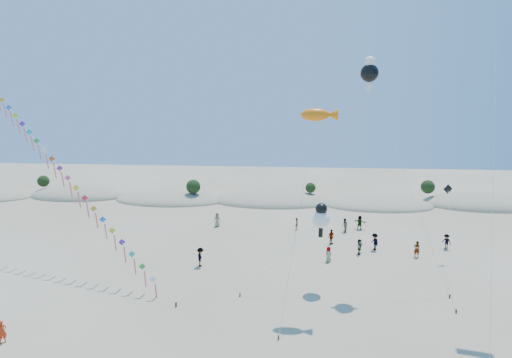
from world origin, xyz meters
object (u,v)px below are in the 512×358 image
Objects in this scene: flyer_foreground at (2,332)px; kite_train at (49,157)px; parafoil_kite at (497,1)px; fish_kite at (319,115)px.

kite_train is at bearing 56.42° from flyer_foreground.
kite_train is 17.69m from flyer_foreground.
parafoil_kite is (37.27, -4.52, 12.19)m from kite_train.
fish_kite is 26.13m from flyer_foreground.
parafoil_kite is at bearing -34.17° from flyer_foreground.
kite_train reaches higher than fish_kite.
kite_train is at bearing 173.08° from parafoil_kite.
parafoil_kite is 40.64m from flyer_foreground.
parafoil_kite is at bearing -6.92° from kite_train.
fish_kite is 14.79m from parafoil_kite.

